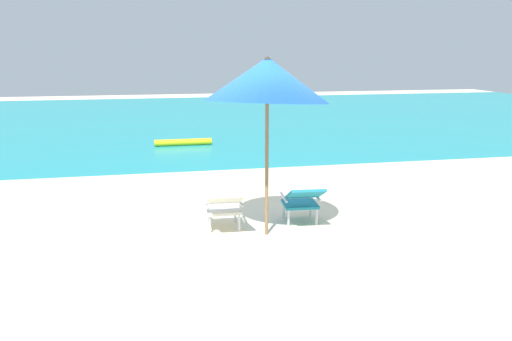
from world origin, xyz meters
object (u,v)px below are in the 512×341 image
at_px(lounge_chair_left, 224,205).
at_px(lounge_chair_right, 303,200).
at_px(swim_buoy, 183,142).
at_px(beach_umbrella_center, 267,80).

relative_size(lounge_chair_left, lounge_chair_right, 0.97).
xyz_separation_m(swim_buoy, beach_umbrella_center, (0.73, -7.42, 2.14)).
bearing_deg(lounge_chair_left, swim_buoy, 91.14).
distance_m(swim_buoy, beach_umbrella_center, 7.75).
xyz_separation_m(lounge_chair_right, beach_umbrella_center, (-0.63, -0.30, 1.83)).
distance_m(lounge_chair_left, lounge_chair_right, 1.22).
xyz_separation_m(swim_buoy, lounge_chair_left, (0.14, -7.17, 0.31)).
distance_m(lounge_chair_right, beach_umbrella_center, 1.96).
height_order(lounge_chair_left, beach_umbrella_center, beach_umbrella_center).
relative_size(swim_buoy, beach_umbrella_center, 0.61).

